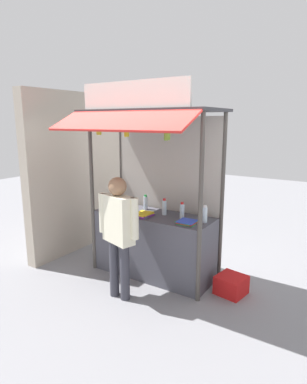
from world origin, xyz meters
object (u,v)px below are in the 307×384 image
water_bottle_far_left (182,211)px  vendor_person (118,227)px  banana_bunch_leftmost (126,132)px  water_bottle_left (164,207)px  banana_bunch_inner_left (167,135)px  banana_bunch_rightmost (99,131)px  plastic_crate (231,285)px  water_bottle_back_left (205,214)px  magazine_stack_mid_right (187,222)px  water_bottle_center (146,203)px  magazine_stack_mid_left (144,215)px

water_bottle_far_left → vendor_person: vendor_person is taller
banana_bunch_leftmost → vendor_person: size_ratio=0.15×
water_bottle_left → banana_bunch_inner_left: 1.27m
banana_bunch_rightmost → plastic_crate: (1.90, 0.52, -2.11)m
water_bottle_back_left → vendor_person: vendor_person is taller
banana_bunch_inner_left → plastic_crate: (0.76, 0.52, -2.08)m
water_bottle_back_left → magazine_stack_mid_right: size_ratio=0.92×
water_bottle_center → banana_bunch_inner_left: (0.75, -0.62, 1.11)m
banana_bunch_leftmost → plastic_crate: size_ratio=0.66×
magazine_stack_mid_right → banana_bunch_leftmost: 1.49m
water_bottle_far_left → vendor_person: (-0.47, -0.89, -0.09)m
plastic_crate → vendor_person: bearing=-143.8°
water_bottle_left → magazine_stack_mid_right: bearing=-23.4°
banana_bunch_leftmost → vendor_person: (0.15, -0.40, -1.22)m
magazine_stack_mid_right → vendor_person: 0.96m
magazine_stack_mid_right → water_bottle_center: bearing=160.8°
banana_bunch_leftmost → banana_bunch_inner_left: bearing=0.1°
magazine_stack_mid_left → magazine_stack_mid_right: magazine_stack_mid_left is taller
magazine_stack_mid_left → banana_bunch_leftmost: size_ratio=1.20×
banana_bunch_leftmost → water_bottle_far_left: bearing=38.5°
water_bottle_back_left → magazine_stack_mid_left: size_ratio=0.84×
water_bottle_far_left → banana_bunch_rightmost: 1.67m
water_bottle_back_left → water_bottle_center: (-1.09, 0.13, -0.00)m
water_bottle_left → magazine_stack_mid_left: water_bottle_left is taller
water_bottle_left → banana_bunch_rightmost: (-0.80, -0.52, 1.14)m
water_bottle_left → plastic_crate: bearing=0.3°
magazine_stack_mid_right → plastic_crate: 1.08m
water_bottle_far_left → banana_bunch_leftmost: banana_bunch_leftmost is taller
banana_bunch_rightmost → banana_bunch_leftmost: size_ratio=0.95×
water_bottle_back_left → magazine_stack_mid_left: bearing=-166.4°
water_bottle_far_left → banana_bunch_leftmost: (-0.62, -0.49, 1.13)m
water_bottle_center → vendor_person: 1.05m
banana_bunch_inner_left → plastic_crate: size_ratio=0.74×
magazine_stack_mid_left → magazine_stack_mid_right: size_ratio=1.10×
water_bottle_back_left → magazine_stack_mid_right: water_bottle_back_left is taller
vendor_person → magazine_stack_mid_right: bearing=63.4°
water_bottle_center → vendor_person: bearing=-75.7°
magazine_stack_mid_right → vendor_person: vendor_person is taller
vendor_person → banana_bunch_leftmost: bearing=126.8°
banana_bunch_leftmost → water_bottle_center: bearing=100.3°
water_bottle_center → plastic_crate: water_bottle_center is taller
banana_bunch_leftmost → water_bottle_left: bearing=59.8°
magazine_stack_mid_left → vendor_person: (0.06, -0.67, 0.00)m
water_bottle_back_left → plastic_crate: (0.42, 0.03, -0.97)m
water_bottle_back_left → banana_bunch_rightmost: (-1.48, -0.49, 1.14)m
water_bottle_left → banana_bunch_leftmost: 1.28m
water_bottle_center → magazine_stack_mid_right: size_ratio=0.89×
banana_bunch_leftmost → plastic_crate: 2.58m
magazine_stack_mid_left → water_bottle_center: bearing=120.1°
vendor_person → water_bottle_left: bearing=96.9°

